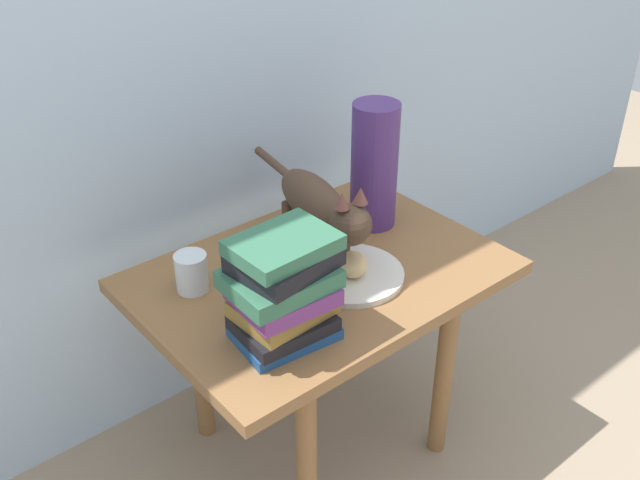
# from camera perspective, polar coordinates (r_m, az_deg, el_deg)

# --- Properties ---
(ground_plane) EXTENTS (6.00, 6.00, 0.00)m
(ground_plane) POSITION_cam_1_polar(r_m,az_deg,el_deg) (1.97, -0.00, -15.16)
(ground_plane) COLOR gray
(side_table) EXTENTS (0.79, 0.56, 0.52)m
(side_table) POSITION_cam_1_polar(r_m,az_deg,el_deg) (1.67, -0.00, -4.49)
(side_table) COLOR olive
(side_table) RESTS_ON ground
(plate) EXTENTS (0.24, 0.24, 0.01)m
(plate) POSITION_cam_1_polar(r_m,az_deg,el_deg) (1.60, 2.37, -2.69)
(plate) COLOR silver
(plate) RESTS_ON side_table
(bread_roll) EXTENTS (0.10, 0.10, 0.05)m
(bread_roll) POSITION_cam_1_polar(r_m,az_deg,el_deg) (1.58, 2.61, -1.91)
(bread_roll) COLOR #E0BC7A
(bread_roll) RESTS_ON plate
(cat) EXTENTS (0.14, 0.48, 0.23)m
(cat) POSITION_cam_1_polar(r_m,az_deg,el_deg) (1.60, 0.06, 2.64)
(cat) COLOR #4C3828
(cat) RESTS_ON side_table
(book_stack) EXTENTS (0.21, 0.17, 0.22)m
(book_stack) POSITION_cam_1_polar(r_m,az_deg,el_deg) (1.37, -2.91, -3.84)
(book_stack) COLOR #1E4C8C
(book_stack) RESTS_ON side_table
(green_vase) EXTENTS (0.11, 0.11, 0.31)m
(green_vase) POSITION_cam_1_polar(r_m,az_deg,el_deg) (1.74, 4.25, 5.80)
(green_vase) COLOR #4C2D72
(green_vase) RESTS_ON side_table
(candle_jar) EXTENTS (0.07, 0.07, 0.08)m
(candle_jar) POSITION_cam_1_polar(r_m,az_deg,el_deg) (1.57, -9.96, -2.64)
(candle_jar) COLOR silver
(candle_jar) RESTS_ON side_table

